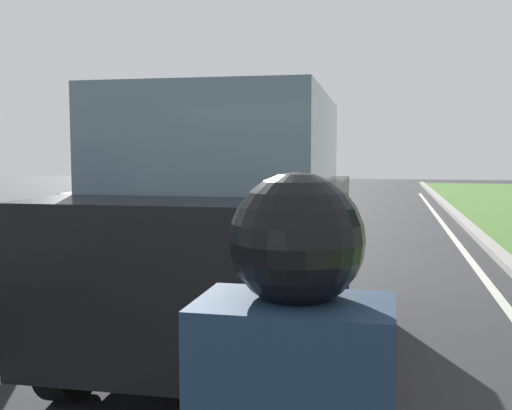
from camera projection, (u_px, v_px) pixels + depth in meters
name	position (u px, v px, depth m)	size (l,w,h in m)	color
ground_plane	(264.00, 248.00, 11.12)	(60.00, 60.00, 0.00)	#2D2D30
lane_line_center	(227.00, 247.00, 11.27)	(0.12, 32.00, 0.01)	silver
lane_line_right_edge	(467.00, 255.00, 10.34)	(0.12, 32.00, 0.01)	silver
curb_right	(497.00, 253.00, 10.23)	(0.24, 48.00, 0.12)	#9E9B93
car_suv_ahead	(235.00, 219.00, 5.53)	(2.05, 4.54, 2.28)	black
car_hatchback_far	(145.00, 199.00, 11.46)	(1.76, 3.72, 1.78)	#B7BABF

